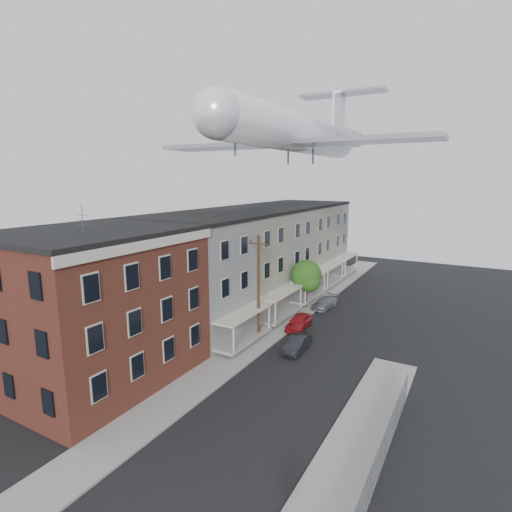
{
  "coord_description": "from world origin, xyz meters",
  "views": [
    {
      "loc": [
        9.95,
        -10.09,
        13.46
      ],
      "look_at": [
        -0.95,
        9.31,
        9.18
      ],
      "focal_mm": 28.0,
      "sensor_mm": 36.0,
      "label": 1
    }
  ],
  "objects_px": {
    "car_near": "(299,322)",
    "utility_pole": "(258,287)",
    "car_far": "(325,303)",
    "airplane": "(299,133)",
    "car_mid": "(297,344)",
    "street_tree": "(307,277)"
  },
  "relations": [
    {
      "from": "car_near",
      "to": "car_far",
      "type": "relative_size",
      "value": 0.98
    },
    {
      "from": "car_mid",
      "to": "airplane",
      "type": "xyz_separation_m",
      "value": [
        -3.12,
        6.78,
        16.94
      ]
    },
    {
      "from": "utility_pole",
      "to": "car_far",
      "type": "height_order",
      "value": "utility_pole"
    },
    {
      "from": "car_mid",
      "to": "airplane",
      "type": "distance_m",
      "value": 18.51
    },
    {
      "from": "utility_pole",
      "to": "airplane",
      "type": "relative_size",
      "value": 0.32
    },
    {
      "from": "utility_pole",
      "to": "car_far",
      "type": "bearing_deg",
      "value": 79.67
    },
    {
      "from": "car_near",
      "to": "street_tree",
      "type": "bearing_deg",
      "value": 102.61
    },
    {
      "from": "car_mid",
      "to": "car_far",
      "type": "relative_size",
      "value": 0.91
    },
    {
      "from": "utility_pole",
      "to": "car_mid",
      "type": "bearing_deg",
      "value": -7.23
    },
    {
      "from": "utility_pole",
      "to": "street_tree",
      "type": "xyz_separation_m",
      "value": [
        0.33,
        9.92,
        -1.22
      ]
    },
    {
      "from": "car_far",
      "to": "airplane",
      "type": "distance_m",
      "value": 17.65
    },
    {
      "from": "street_tree",
      "to": "car_mid",
      "type": "bearing_deg",
      "value": -71.54
    },
    {
      "from": "car_mid",
      "to": "car_far",
      "type": "xyz_separation_m",
      "value": [
        -1.8,
        11.45,
        -0.02
      ]
    },
    {
      "from": "utility_pole",
      "to": "car_near",
      "type": "height_order",
      "value": "utility_pole"
    },
    {
      "from": "street_tree",
      "to": "car_far",
      "type": "relative_size",
      "value": 1.31
    },
    {
      "from": "airplane",
      "to": "street_tree",
      "type": "bearing_deg",
      "value": 95.56
    },
    {
      "from": "car_far",
      "to": "airplane",
      "type": "xyz_separation_m",
      "value": [
        -1.32,
        -4.67,
        16.97
      ]
    },
    {
      "from": "car_far",
      "to": "street_tree",
      "type": "bearing_deg",
      "value": -140.07
    },
    {
      "from": "utility_pole",
      "to": "car_near",
      "type": "xyz_separation_m",
      "value": [
        2.0,
        4.02,
        -4.01
      ]
    },
    {
      "from": "car_mid",
      "to": "utility_pole",
      "type": "bearing_deg",
      "value": 170.89
    },
    {
      "from": "car_mid",
      "to": "airplane",
      "type": "bearing_deg",
      "value": 112.83
    },
    {
      "from": "car_near",
      "to": "utility_pole",
      "type": "bearing_deg",
      "value": -119.67
    }
  ]
}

